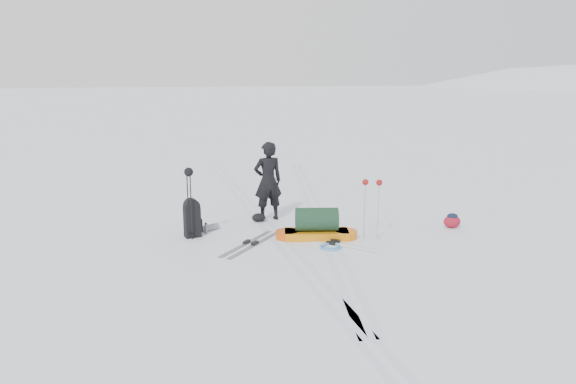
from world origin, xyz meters
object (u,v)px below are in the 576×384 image
Objects in this scene: skier at (268,181)px; pulk_sled at (317,227)px; expedition_rucksack at (194,219)px; ski_poles_black at (189,181)px.

pulk_sled is (0.75, -1.68, -0.68)m from skier.
pulk_sled is at bearing 105.69° from skier.
pulk_sled is at bearing -28.83° from expedition_rucksack.
expedition_rucksack is at bearing 61.39° from ski_poles_black.
skier is 2.22m from ski_poles_black.
skier is 1.96m from pulk_sled.
skier reaches higher than pulk_sled.
expedition_rucksack is 0.89m from ski_poles_black.
skier reaches higher than expedition_rucksack.
ski_poles_black is (-2.59, 0.47, 0.99)m from pulk_sled.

